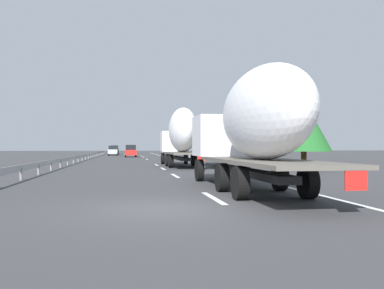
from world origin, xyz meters
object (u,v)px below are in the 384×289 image
at_px(truck_lead, 181,135).
at_px(car_silver_hatch, 113,151).
at_px(car_black_suv, 115,150).
at_px(car_red_compact, 131,151).
at_px(road_sign, 189,143).
at_px(truck_trailing, 252,124).

height_order(truck_lead, car_silver_hatch, truck_lead).
distance_m(truck_lead, car_black_suv, 59.84).
height_order(car_red_compact, road_sign, road_sign).
bearing_deg(truck_trailing, truck_lead, 0.00).
relative_size(car_silver_hatch, road_sign, 1.47).
height_order(truck_trailing, car_red_compact, truck_trailing).
xyz_separation_m(truck_trailing, car_black_suv, (79.22, 7.02, -1.48)).
bearing_deg(truck_trailing, car_silver_hatch, 6.06).
relative_size(car_black_suv, car_silver_hatch, 1.04).
bearing_deg(car_red_compact, truck_trailing, -175.93).
relative_size(car_red_compact, road_sign, 1.44).
bearing_deg(car_red_compact, car_silver_hatch, 14.00).
xyz_separation_m(car_silver_hatch, road_sign, (-30.78, -10.10, 1.12)).
bearing_deg(car_silver_hatch, car_black_suv, 0.07).
relative_size(truck_lead, road_sign, 4.37).
distance_m(car_black_suv, car_silver_hatch, 13.25).
distance_m(car_black_suv, road_sign, 45.18).
height_order(truck_trailing, car_black_suv, truck_trailing).
relative_size(car_red_compact, car_black_suv, 0.94).
relative_size(truck_lead, car_silver_hatch, 2.98).
xyz_separation_m(truck_trailing, road_sign, (35.19, -3.10, -0.41)).
distance_m(truck_lead, road_sign, 15.70).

